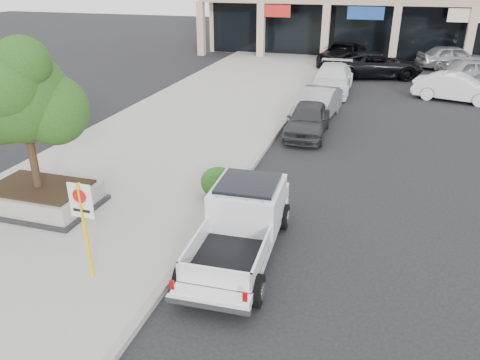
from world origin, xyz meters
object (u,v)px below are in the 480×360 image
curb_car_b (317,104)px  lot_car_d (376,65)px  curb_car_a (308,119)px  lot_car_b (457,88)px  lot_car_a (476,72)px  pickup_truck (239,227)px  curb_car_d (342,55)px  planter_tree (29,96)px  no_parking_sign (84,218)px  lot_car_e (453,57)px  curb_car_c (332,79)px  planter (41,197)px

curb_car_b → lot_car_d: lot_car_d is taller
curb_car_b → curb_car_a: bearing=-84.6°
lot_car_b → lot_car_d: 6.58m
lot_car_a → pickup_truck: bearing=138.4°
curb_car_d → planter_tree: bearing=-98.4°
curb_car_a → lot_car_b: bearing=48.8°
no_parking_sign → lot_car_e: size_ratio=0.48×
lot_car_b → pickup_truck: bearing=173.6°
lot_car_e → lot_car_a: bearing=170.4°
lot_car_a → planter_tree: bearing=125.3°
curb_car_c → lot_car_a: 9.37m
planter → curb_car_a: 11.07m
curb_car_a → planter: bearing=-125.5°
planter → no_parking_sign: 4.30m
planter → curb_car_c: bearing=69.9°
curb_car_b → lot_car_e: bearing=69.9°
curb_car_b → lot_car_b: size_ratio=0.98×
lot_car_a → lot_car_d: lot_car_d is taller
lot_car_e → lot_car_b: bearing=156.4°
planter_tree → lot_car_b: (12.73, 16.97, -2.69)m
curb_car_a → curb_car_c: bearing=88.2°
no_parking_sign → curb_car_a: (2.92, 11.66, -0.94)m
planter → curb_car_d: 26.06m
planter → curb_car_d: (5.99, 25.36, 0.35)m
curb_car_b → lot_car_b: (6.62, 5.43, 0.02)m
curb_car_d → lot_car_e: curb_car_d is taller
planter_tree → lot_car_a: planter_tree is taller
lot_car_d → planter_tree: bearing=143.1°
planter → curb_car_d: bearing=76.7°
lot_car_a → curb_car_c: bearing=98.3°
planter → no_parking_sign: no_parking_sign is taller
curb_car_b → curb_car_d: curb_car_d is taller
pickup_truck → lot_car_d: (2.35, 22.59, 0.02)m
lot_car_e → planter: bearing=133.8°
pickup_truck → curb_car_c: size_ratio=0.95×
lot_car_e → curb_car_c: bearing=123.3°
planter_tree → curb_car_a: 11.20m
pickup_truck → lot_car_e: (7.43, 27.22, 0.02)m
planter → lot_car_a: (14.42, 21.73, 0.31)m
planter_tree → curb_car_c: bearing=70.1°
planter_tree → lot_car_b: size_ratio=0.91×
planter → lot_car_e: (13.58, 26.68, 0.35)m
pickup_truck → planter_tree: bearing=171.1°
planter → curb_car_b: bearing=61.9°
curb_car_b → lot_car_b: lot_car_b is taller
planter_tree → curb_car_c: 18.23m
curb_car_a → lot_car_a: (8.21, 12.57, 0.09)m
planter_tree → curb_car_c: (6.13, 16.96, -2.64)m
pickup_truck → curb_car_d: bearing=88.0°
planter_tree → lot_car_b: bearing=53.1°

